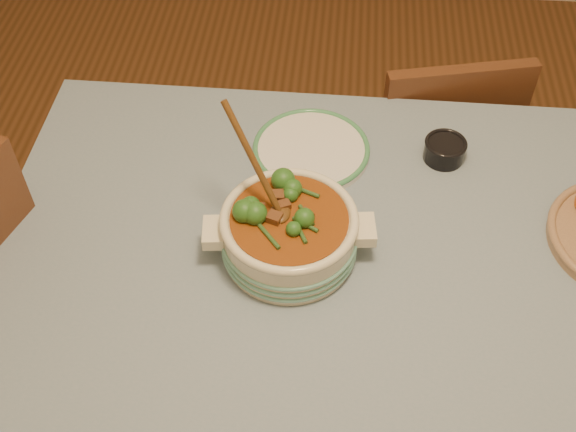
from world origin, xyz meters
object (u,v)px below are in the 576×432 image
(dining_table, at_px, (397,302))
(chair_far, at_px, (432,147))
(stew_casserole, at_px, (289,231))
(condiment_bowl, at_px, (445,149))
(white_plate, at_px, (311,149))

(dining_table, height_order, chair_far, chair_far)
(stew_casserole, xyz_separation_m, condiment_bowl, (0.32, 0.30, -0.04))
(dining_table, bearing_deg, stew_casserole, 170.25)
(dining_table, xyz_separation_m, chair_far, (0.13, 0.69, -0.20))
(stew_casserole, relative_size, chair_far, 0.42)
(dining_table, relative_size, white_plate, 6.21)
(stew_casserole, height_order, chair_far, stew_casserole)
(dining_table, height_order, white_plate, white_plate)
(stew_casserole, xyz_separation_m, white_plate, (0.03, 0.29, -0.06))
(white_plate, height_order, condiment_bowl, condiment_bowl)
(dining_table, bearing_deg, white_plate, 121.61)
(dining_table, bearing_deg, chair_far, 79.32)
(dining_table, height_order, stew_casserole, stew_casserole)
(white_plate, bearing_deg, chair_far, 47.53)
(chair_far, bearing_deg, white_plate, 34.12)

